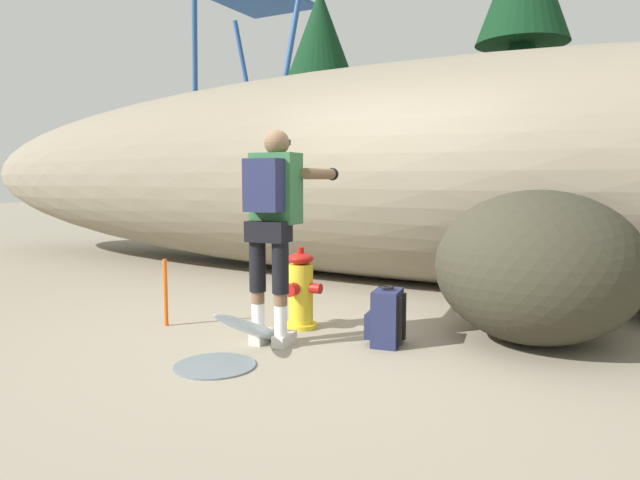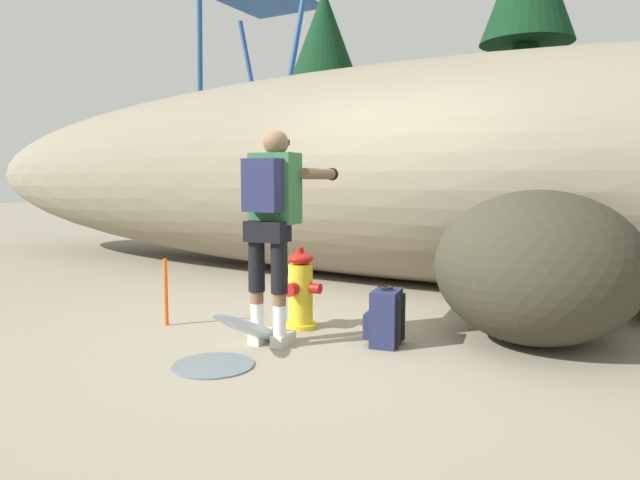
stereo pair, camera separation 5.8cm
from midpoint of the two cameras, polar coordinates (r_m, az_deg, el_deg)
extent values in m
cube|color=gray|center=(4.74, -0.56, -10.09)|extent=(56.00, 56.00, 0.04)
ellipsoid|color=gray|center=(7.39, 11.44, 6.63)|extent=(17.08, 3.20, 2.77)
cylinder|color=yellow|center=(5.07, -1.62, -8.54)|extent=(0.29, 0.29, 0.04)
cylinder|color=yellow|center=(5.00, -1.63, -5.41)|extent=(0.21, 0.21, 0.52)
ellipsoid|color=red|center=(4.95, -1.64, -1.87)|extent=(0.22, 0.22, 0.10)
cylinder|color=red|center=(4.94, -1.64, -1.01)|extent=(0.06, 0.06, 0.05)
cylinder|color=red|center=(5.07, -3.11, -4.54)|extent=(0.09, 0.09, 0.09)
cylinder|color=red|center=(4.92, -0.10, -4.87)|extent=(0.09, 0.09, 0.09)
cylinder|color=red|center=(4.86, -2.55, -5.00)|extent=(0.11, 0.09, 0.11)
ellipsoid|color=silver|center=(4.49, -6.07, -8.97)|extent=(0.10, 1.07, 0.55)
cylinder|color=slate|center=(4.14, -10.26, -12.24)|extent=(0.57, 0.57, 0.01)
cube|color=beige|center=(4.65, -5.56, -9.59)|extent=(0.12, 0.27, 0.09)
cylinder|color=white|center=(4.56, -5.95, -7.77)|extent=(0.10, 0.10, 0.24)
cylinder|color=brown|center=(4.52, -5.98, -5.71)|extent=(0.10, 0.10, 0.10)
cylinder|color=black|center=(4.48, -6.01, -2.44)|extent=(0.13, 0.13, 0.43)
cube|color=beige|center=(4.56, -3.33, -9.89)|extent=(0.12, 0.27, 0.09)
cylinder|color=white|center=(4.47, -3.70, -8.04)|extent=(0.10, 0.10, 0.24)
cylinder|color=brown|center=(4.43, -3.71, -5.94)|extent=(0.10, 0.10, 0.10)
cylinder|color=black|center=(4.38, -3.74, -2.60)|extent=(0.13, 0.13, 0.43)
cube|color=black|center=(4.40, -4.92, 0.87)|extent=(0.34, 0.23, 0.16)
cube|color=#336B3D|center=(4.49, -4.16, 5.16)|extent=(0.38, 0.27, 0.55)
cube|color=#23284C|center=(4.32, -5.40, 5.48)|extent=(0.29, 0.19, 0.40)
sphere|color=brown|center=(4.52, -4.07, 9.69)|extent=(0.20, 0.20, 0.20)
cube|color=black|center=(4.60, -3.57, 9.70)|extent=(0.15, 0.03, 0.04)
cylinder|color=brown|center=(4.92, -4.43, 6.60)|extent=(0.14, 0.59, 0.09)
sphere|color=black|center=(5.16, -3.01, 6.59)|extent=(0.11, 0.11, 0.11)
cylinder|color=brown|center=(4.73, 0.31, 6.64)|extent=(0.14, 0.59, 0.09)
sphere|color=black|center=(4.98, 1.55, 6.61)|extent=(0.11, 0.11, 0.11)
cube|color=#23284C|center=(4.53, 7.01, -7.74)|extent=(0.24, 0.33, 0.44)
cube|color=#23284C|center=(4.58, 5.40, -8.43)|extent=(0.09, 0.22, 0.20)
torus|color=black|center=(4.48, 7.05, -4.76)|extent=(0.10, 0.10, 0.02)
cube|color=black|center=(4.43, 8.23, -8.08)|extent=(0.04, 0.05, 0.37)
cube|color=black|center=(4.59, 8.66, -7.59)|extent=(0.04, 0.05, 0.37)
ellipsoid|color=#363326|center=(4.83, 21.27, -2.53)|extent=(2.23, 2.24, 1.22)
cylinder|color=#47331E|center=(12.87, 0.52, 3.84)|extent=(0.27, 0.27, 1.58)
cone|color=#0F3319|center=(12.94, 0.53, 12.49)|extent=(2.25, 2.25, 2.31)
cone|color=#0F3319|center=(13.24, 0.53, 19.97)|extent=(1.46, 1.46, 1.93)
cylinder|color=#47331E|center=(12.10, 19.54, 3.05)|extent=(0.33, 0.33, 1.46)
cone|color=#0F3319|center=(12.20, 19.92, 13.46)|extent=(2.76, 2.76, 2.96)
cylinder|color=#285193|center=(19.36, 1.72, 12.34)|extent=(1.10, 1.10, 6.83)
cylinder|color=#285193|center=(20.98, -6.08, 11.83)|extent=(1.10, 1.10, 6.83)
cylinder|color=#285193|center=(16.66, -3.39, 13.35)|extent=(1.10, 1.10, 6.83)
cylinder|color=#285193|center=(18.52, -11.81, 12.50)|extent=(1.10, 1.10, 6.83)
torus|color=#285193|center=(18.81, -4.89, 12.51)|extent=(3.36, 3.36, 0.10)
cube|color=#285193|center=(19.50, -4.99, 22.66)|extent=(2.51, 2.51, 0.12)
cylinder|color=#E55914|center=(5.26, -14.88, -5.07)|extent=(0.04, 0.04, 0.60)
camera|label=1|loc=(0.03, -89.68, 0.03)|focal=31.95mm
camera|label=2|loc=(0.03, 90.32, -0.03)|focal=31.95mm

